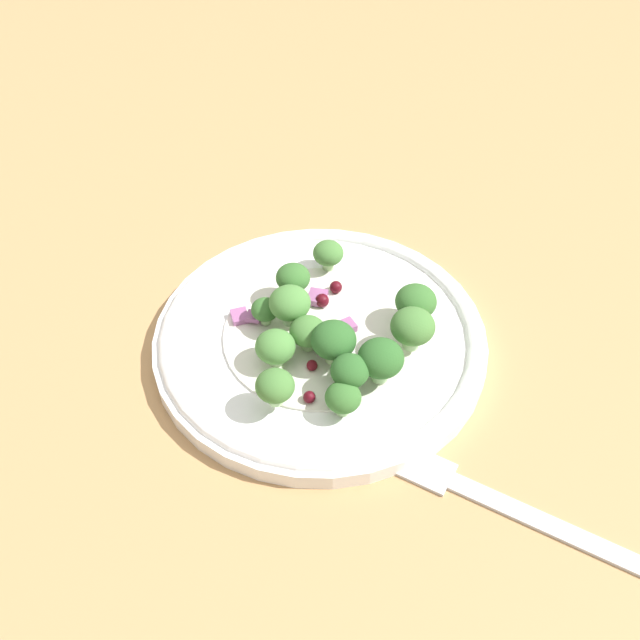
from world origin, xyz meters
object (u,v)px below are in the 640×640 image
at_px(broccoli_floret_1, 265,310).
at_px(fork, 523,512).
at_px(broccoli_floret_0, 334,341).
at_px(plate, 320,338).
at_px(broccoli_floret_2, 413,327).

height_order(broccoli_floret_1, fork, broccoli_floret_1).
bearing_deg(broccoli_floret_1, broccoli_floret_0, -30.30).
height_order(broccoli_floret_0, broccoli_floret_1, broccoli_floret_0).
distance_m(plate, broccoli_floret_0, 0.04).
distance_m(broccoli_floret_1, fork, 0.21).
xyz_separation_m(broccoli_floret_2, fork, (0.07, -0.11, -0.03)).
distance_m(broccoli_floret_2, fork, 0.13).
relative_size(plate, fork, 1.28).
xyz_separation_m(plate, broccoli_floret_1, (-0.04, 0.01, 0.02)).
height_order(plate, fork, plate).
bearing_deg(broccoli_floret_0, fork, -36.59).
relative_size(plate, broccoli_floret_2, 7.71).
bearing_deg(broccoli_floret_2, broccoli_floret_0, -161.79).
xyz_separation_m(broccoli_floret_1, broccoli_floret_2, (0.10, -0.01, 0.01)).
relative_size(broccoli_floret_2, fork, 0.17).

